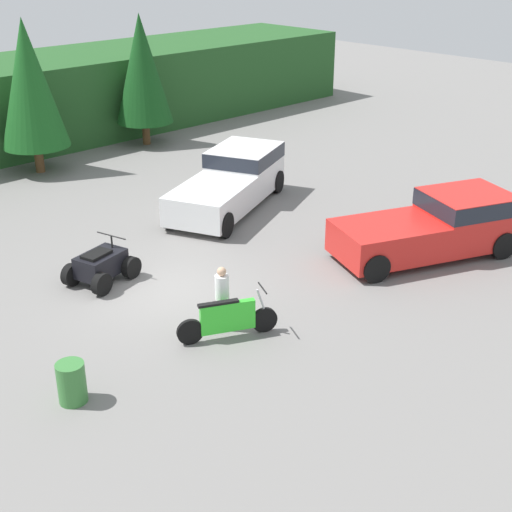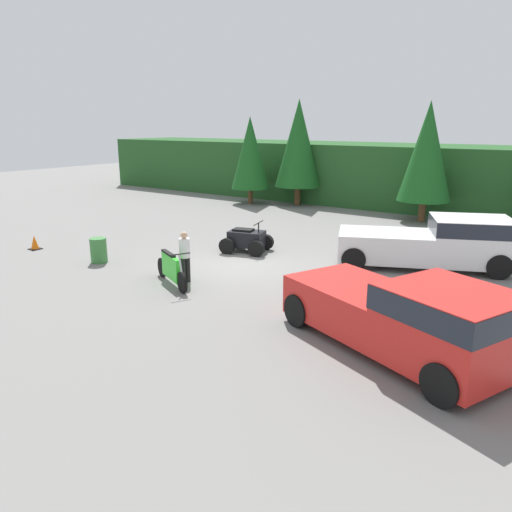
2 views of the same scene
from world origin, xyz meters
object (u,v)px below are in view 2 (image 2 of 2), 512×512
object	(u,v)px
traffic_cone	(35,243)
pickup_truck_red	(409,315)
rider_person	(185,255)
pickup_truck_second	(438,241)
dirt_bike	(171,269)
steel_barrel	(99,250)
quad_atv	(247,240)

from	to	relation	value
traffic_cone	pickup_truck_red	bearing A→B (deg)	-2.65
rider_person	pickup_truck_second	bearing A→B (deg)	55.62
pickup_truck_second	dirt_bike	xyz separation A→B (m)	(-6.10, -6.58, -0.45)
pickup_truck_red	steel_barrel	xyz separation A→B (m)	(-11.49, 0.97, -0.50)
pickup_truck_red	dirt_bike	distance (m)	7.62
pickup_truck_red	quad_atv	xyz separation A→B (m)	(-8.08, 5.22, -0.48)
pickup_truck_second	quad_atv	world-z (taller)	pickup_truck_second
quad_atv	rider_person	world-z (taller)	rider_person
dirt_bike	traffic_cone	distance (m)	7.54
rider_person	traffic_cone	xyz separation A→B (m)	(-7.73, -0.36, -0.63)
pickup_truck_second	rider_person	distance (m)	8.55
dirt_bike	steel_barrel	distance (m)	3.93
pickup_truck_red	traffic_cone	size ratio (longest dim) A/B	10.30
pickup_truck_red	quad_atv	world-z (taller)	pickup_truck_red
pickup_truck_second	quad_atv	bearing A→B (deg)	172.91
dirt_bike	steel_barrel	xyz separation A→B (m)	(-3.91, 0.31, -0.05)
dirt_bike	rider_person	xyz separation A→B (m)	(0.19, 0.41, 0.39)
pickup_truck_second	traffic_cone	world-z (taller)	pickup_truck_second
pickup_truck_red	rider_person	distance (m)	7.46
pickup_truck_red	dirt_bike	world-z (taller)	pickup_truck_red
pickup_truck_second	rider_person	bearing A→B (deg)	-157.77
pickup_truck_second	quad_atv	size ratio (longest dim) A/B	2.89
traffic_cone	steel_barrel	world-z (taller)	steel_barrel
steel_barrel	quad_atv	bearing A→B (deg)	51.29
traffic_cone	quad_atv	bearing A→B (deg)	32.73
quad_atv	rider_person	bearing A→B (deg)	-95.66
traffic_cone	steel_barrel	bearing A→B (deg)	4.17
dirt_bike	rider_person	bearing A→B (deg)	90.38
traffic_cone	steel_barrel	size ratio (longest dim) A/B	0.62
quad_atv	steel_barrel	distance (m)	5.46
pickup_truck_red	steel_barrel	distance (m)	11.54
pickup_truck_second	steel_barrel	xyz separation A→B (m)	(-10.02, -6.26, -0.50)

